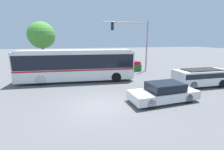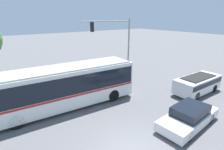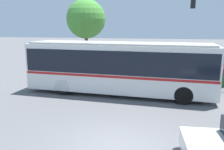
# 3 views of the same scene
# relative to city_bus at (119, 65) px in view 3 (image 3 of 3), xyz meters

# --- Properties ---
(ground_plane) EXTENTS (140.00, 140.00, 0.00)m
(ground_plane) POSITION_rel_city_bus_xyz_m (1.04, -6.77, -1.82)
(ground_plane) COLOR #5B5B5E
(city_bus) EXTENTS (11.58, 3.35, 3.20)m
(city_bus) POSITION_rel_city_bus_xyz_m (0.00, 0.00, 0.00)
(city_bus) COLOR silver
(city_bus) RESTS_ON ground
(flowering_hedge) EXTENTS (9.84, 1.56, 1.30)m
(flowering_hedge) POSITION_rel_city_bus_xyz_m (3.60, 3.71, -1.18)
(flowering_hedge) COLOR #286028
(flowering_hedge) RESTS_ON ground
(street_tree_left) EXTENTS (3.63, 3.63, 6.60)m
(street_tree_left) POSITION_rel_city_bus_xyz_m (-4.43, 7.53, 2.95)
(street_tree_left) COLOR brown
(street_tree_left) RESTS_ON ground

